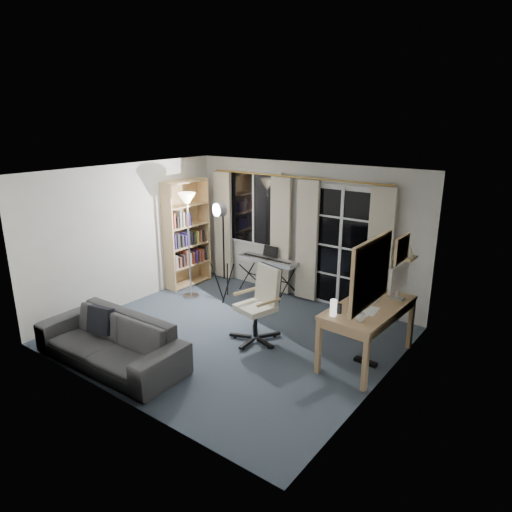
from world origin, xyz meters
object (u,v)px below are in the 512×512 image
(mug, at_px, (360,316))
(sofa, at_px, (109,334))
(bookshelf, at_px, (185,236))
(office_chair, at_px, (262,297))
(keyboard_piano, at_px, (268,261))
(studio_light, at_px, (221,221))
(monitor, at_px, (398,278))
(torchiere_lamp, at_px, (188,214))
(desk, at_px, (369,312))

(mug, bearing_deg, sofa, -150.04)
(bookshelf, bearing_deg, office_chair, -18.31)
(keyboard_piano, height_order, studio_light, studio_light)
(bookshelf, relative_size, studio_light, 1.13)
(bookshelf, bearing_deg, mug, -12.90)
(bookshelf, bearing_deg, monitor, 0.02)
(studio_light, relative_size, office_chair, 1.64)
(torchiere_lamp, xyz_separation_m, office_chair, (1.98, -0.54, -0.88))
(bookshelf, height_order, monitor, bookshelf)
(office_chair, relative_size, mug, 8.54)
(bookshelf, xyz_separation_m, mug, (4.11, -1.16, -0.11))
(bookshelf, height_order, keyboard_piano, bookshelf)
(sofa, bearing_deg, keyboard_piano, 84.40)
(sofa, bearing_deg, studio_light, 93.84)
(torchiere_lamp, distance_m, studio_light, 0.61)
(office_chair, bearing_deg, desk, 26.71)
(torchiere_lamp, bearing_deg, sofa, -70.79)
(keyboard_piano, height_order, sofa, keyboard_piano)
(keyboard_piano, relative_size, studio_light, 0.64)
(mug, bearing_deg, torchiere_lamp, 168.59)
(torchiere_lamp, height_order, keyboard_piano, torchiere_lamp)
(studio_light, relative_size, desk, 1.20)
(keyboard_piano, distance_m, studio_light, 1.18)
(torchiere_lamp, bearing_deg, monitor, 3.64)
(keyboard_piano, bearing_deg, bookshelf, -161.40)
(studio_light, distance_m, desk, 3.02)
(bookshelf, height_order, desk, bookshelf)
(keyboard_piano, relative_size, monitor, 2.05)
(mug, bearing_deg, studio_light, 162.73)
(torchiere_lamp, xyz_separation_m, sofa, (0.80, -2.30, -1.10))
(bookshelf, relative_size, keyboard_piano, 1.75)
(torchiere_lamp, relative_size, monitor, 3.36)
(desk, height_order, sofa, sofa)
(torchiere_lamp, bearing_deg, desk, -3.61)
(studio_light, height_order, desk, studio_light)
(studio_light, height_order, sofa, studio_light)
(bookshelf, relative_size, desk, 1.36)
(studio_light, height_order, monitor, studio_light)
(desk, height_order, mug, mug)
(sofa, bearing_deg, desk, 36.52)
(studio_light, bearing_deg, office_chair, -10.03)
(bookshelf, xyz_separation_m, studio_light, (1.11, -0.22, 0.48))
(torchiere_lamp, bearing_deg, studio_light, 20.86)
(monitor, bearing_deg, desk, -110.70)
(torchiere_lamp, distance_m, monitor, 3.69)
(studio_light, xyz_separation_m, monitor, (3.09, 0.02, -0.36))
(bookshelf, xyz_separation_m, sofa, (1.35, -2.74, -0.54))
(sofa, bearing_deg, bookshelf, 114.60)
(keyboard_piano, distance_m, mug, 3.03)
(desk, xyz_separation_m, mug, (0.10, -0.50, 0.16))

